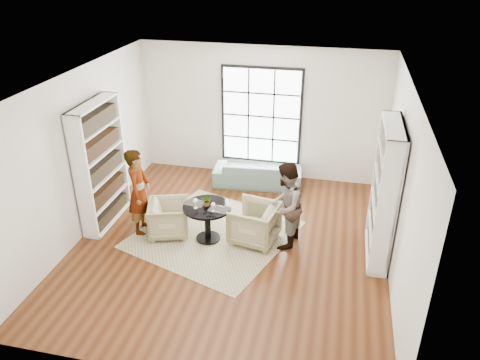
% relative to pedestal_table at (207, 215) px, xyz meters
% --- Properties ---
extents(ground, '(6.00, 6.00, 0.00)m').
position_rel_pedestal_table_xyz_m(ground, '(0.44, -0.07, -0.51)').
color(ground, '#5C3115').
extents(room_shell, '(6.00, 6.01, 6.00)m').
position_rel_pedestal_table_xyz_m(room_shell, '(0.44, 0.47, 0.75)').
color(room_shell, silver).
rests_on(room_shell, ground).
extents(rug, '(3.30, 3.30, 0.01)m').
position_rel_pedestal_table_xyz_m(rug, '(0.06, 0.16, -0.50)').
color(rug, tan).
rests_on(rug, ground).
extents(pedestal_table, '(0.88, 0.88, 0.70)m').
position_rel_pedestal_table_xyz_m(pedestal_table, '(0.00, 0.00, 0.00)').
color(pedestal_table, black).
rests_on(pedestal_table, ground).
extents(sofa, '(2.01, 0.94, 0.57)m').
position_rel_pedestal_table_xyz_m(sofa, '(0.48, 2.38, -0.23)').
color(sofa, slate).
rests_on(sofa, ground).
extents(armchair_left, '(0.92, 0.91, 0.67)m').
position_rel_pedestal_table_xyz_m(armchair_left, '(-0.75, 0.02, -0.17)').
color(armchair_left, '#C6AC8E').
rests_on(armchair_left, ground).
extents(armchair_right, '(0.94, 0.92, 0.74)m').
position_rel_pedestal_table_xyz_m(armchair_right, '(0.83, 0.15, -0.14)').
color(armchair_right, tan).
rests_on(armchair_right, ground).
extents(person_left, '(0.47, 0.65, 1.67)m').
position_rel_pedestal_table_xyz_m(person_left, '(-1.30, 0.02, 0.32)').
color(person_left, gray).
rests_on(person_left, ground).
extents(person_right, '(0.73, 0.87, 1.60)m').
position_rel_pedestal_table_xyz_m(person_right, '(1.38, 0.15, 0.29)').
color(person_right, gray).
rests_on(person_right, ground).
extents(placemat_left, '(0.37, 0.31, 0.01)m').
position_rel_pedestal_table_xyz_m(placemat_left, '(-0.24, 0.06, 0.19)').
color(placemat_left, black).
rests_on(placemat_left, pedestal_table).
extents(placemat_right, '(0.37, 0.31, 0.01)m').
position_rel_pedestal_table_xyz_m(placemat_right, '(0.23, -0.06, 0.19)').
color(placemat_right, black).
rests_on(placemat_right, pedestal_table).
extents(cutlery_left, '(0.17, 0.24, 0.01)m').
position_rel_pedestal_table_xyz_m(cutlery_left, '(-0.24, 0.06, 0.20)').
color(cutlery_left, silver).
rests_on(cutlery_left, placemat_left).
extents(cutlery_right, '(0.17, 0.24, 0.01)m').
position_rel_pedestal_table_xyz_m(cutlery_right, '(0.23, -0.06, 0.20)').
color(cutlery_right, silver).
rests_on(cutlery_right, placemat_right).
extents(wine_glass_left, '(0.09, 0.09, 0.20)m').
position_rel_pedestal_table_xyz_m(wine_glass_left, '(-0.18, -0.11, 0.33)').
color(wine_glass_left, silver).
rests_on(wine_glass_left, pedestal_table).
extents(wine_glass_right, '(0.08, 0.08, 0.18)m').
position_rel_pedestal_table_xyz_m(wine_glass_right, '(0.16, -0.14, 0.32)').
color(wine_glass_right, silver).
rests_on(wine_glass_right, pedestal_table).
extents(flower_centerpiece, '(0.20, 0.18, 0.21)m').
position_rel_pedestal_table_xyz_m(flower_centerpiece, '(-0.01, 0.03, 0.29)').
color(flower_centerpiece, gray).
rests_on(flower_centerpiece, pedestal_table).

